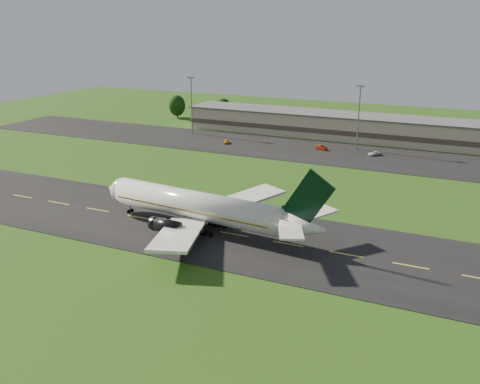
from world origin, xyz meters
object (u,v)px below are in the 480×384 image
at_px(service_vehicle_a, 226,141).
at_px(light_mast_centre, 359,110).
at_px(terminal, 372,129).
at_px(airliner, 201,207).
at_px(service_vehicle_b, 321,148).
at_px(light_mast_west, 191,98).
at_px(service_vehicle_c, 374,153).

bearing_deg(service_vehicle_a, light_mast_centre, -9.39).
distance_m(terminal, service_vehicle_a, 50.09).
distance_m(airliner, light_mast_centre, 81.40).
bearing_deg(airliner, light_mast_centre, 86.59).
relative_size(terminal, service_vehicle_b, 35.64).
xyz_separation_m(airliner, light_mast_west, (-47.83, 80.08, 8.08)).
bearing_deg(light_mast_west, terminal, 14.76).
distance_m(light_mast_west, light_mast_centre, 60.00).
bearing_deg(airliner, service_vehicle_b, 93.67).
bearing_deg(light_mast_centre, service_vehicle_b, -153.92).
bearing_deg(light_mast_centre, service_vehicle_c, -37.89).
relative_size(service_vehicle_b, service_vehicle_c, 0.95).
bearing_deg(light_mast_west, service_vehicle_b, -5.67).
xyz_separation_m(airliner, terminal, (13.57, 96.26, -0.67)).
bearing_deg(airliner, service_vehicle_a, 117.79).
bearing_deg(terminal, airliner, -98.02).
bearing_deg(service_vehicle_c, service_vehicle_b, -143.92).
relative_size(terminal, light_mast_centre, 7.13).
bearing_deg(service_vehicle_a, terminal, 8.64).
bearing_deg(service_vehicle_c, airliner, -67.06).
bearing_deg(service_vehicle_a, light_mast_west, 130.80).
bearing_deg(light_mast_west, airliner, -59.15).
relative_size(light_mast_centre, service_vehicle_c, 4.76).
relative_size(terminal, service_vehicle_a, 39.37).
height_order(airliner, service_vehicle_b, airliner).
xyz_separation_m(service_vehicle_b, service_vehicle_c, (16.88, -0.31, -0.08)).
relative_size(airliner, service_vehicle_a, 13.92).
xyz_separation_m(airliner, service_vehicle_a, (-29.35, 70.66, -3.93)).
height_order(light_mast_west, service_vehicle_b, light_mast_west).
xyz_separation_m(airliner, light_mast_centre, (12.17, 80.08, 8.08)).
xyz_separation_m(terminal, service_vehicle_c, (5.36, -21.45, -3.30)).
xyz_separation_m(light_mast_centre, service_vehicle_c, (6.76, -5.26, -12.04)).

